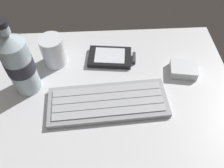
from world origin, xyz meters
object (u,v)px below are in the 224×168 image
(keyboard, at_px, (108,102))
(water_bottle, at_px, (19,63))
(charger_block, at_px, (183,69))
(juice_cup, at_px, (53,52))
(handheld_device, at_px, (112,57))

(keyboard, height_order, water_bottle, water_bottle)
(water_bottle, xyz_separation_m, charger_block, (0.41, 0.03, -0.08))
(keyboard, relative_size, charger_block, 4.22)
(juice_cup, bearing_deg, handheld_device, 1.02)
(keyboard, xyz_separation_m, charger_block, (0.21, 0.09, 0.00))
(handheld_device, xyz_separation_m, water_bottle, (-0.22, -0.09, 0.08))
(handheld_device, relative_size, charger_block, 1.91)
(juice_cup, distance_m, charger_block, 0.35)
(keyboard, height_order, handheld_device, keyboard)
(keyboard, bearing_deg, water_bottle, 161.98)
(handheld_device, distance_m, water_bottle, 0.25)
(keyboard, distance_m, water_bottle, 0.23)
(handheld_device, bearing_deg, water_bottle, -158.48)
(charger_block, bearing_deg, keyboard, -156.13)
(keyboard, height_order, charger_block, charger_block)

